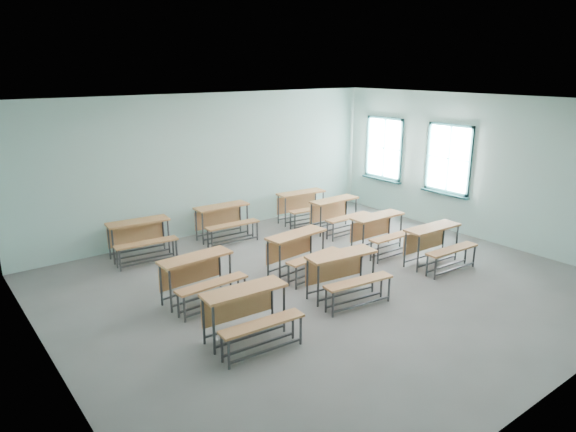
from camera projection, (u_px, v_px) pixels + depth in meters
name	position (u px, v px, depth m)	size (l,w,h in m)	color
room	(329.00, 198.00, 8.78)	(9.04, 8.04, 3.24)	slate
desk_unit_r0c0	(248.00, 308.00, 7.17)	(1.28, 0.90, 0.77)	#B37340
desk_unit_r0c1	(345.00, 269.00, 8.53)	(1.32, 0.98, 0.77)	#B37340
desk_unit_r0c2	(436.00, 240.00, 9.95)	(1.27, 0.88, 0.77)	#B37340
desk_unit_r1c0	(200.00, 272.00, 8.41)	(1.27, 0.88, 0.77)	#B37340
desk_unit_r1c1	(300.00, 247.00, 9.56)	(1.30, 0.94, 0.77)	#B37340
desk_unit_r1c2	(381.00, 228.00, 10.71)	(1.24, 0.84, 0.77)	#B37340
desk_unit_r2c2	(337.00, 210.00, 12.00)	(1.24, 0.84, 0.77)	#B37340
desk_unit_r3c0	(140.00, 234.00, 10.32)	(1.30, 0.93, 0.77)	#B37340
desk_unit_r3c1	(224.00, 217.00, 11.46)	(1.26, 0.88, 0.77)	#B37340
desk_unit_r3c2	(303.00, 203.00, 12.68)	(1.30, 0.93, 0.77)	#B37340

